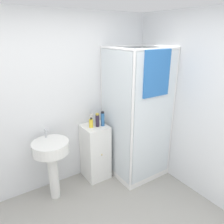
{
  "coord_description": "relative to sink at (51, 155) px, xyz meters",
  "views": [
    {
      "loc": [
        -0.8,
        -1.19,
        2.2
      ],
      "look_at": [
        0.75,
        1.17,
        1.17
      ],
      "focal_mm": 35.0,
      "sensor_mm": 36.0,
      "label": 1
    }
  ],
  "objects": [
    {
      "name": "vanity_cabinet",
      "position": [
        0.72,
        0.1,
        -0.23
      ],
      "size": [
        0.36,
        0.41,
        0.88
      ],
      "color": "white",
      "rests_on": "ground_plane"
    },
    {
      "name": "lotion_bottle_white",
      "position": [
        0.73,
        0.21,
        0.3
      ],
      "size": [
        0.06,
        0.06,
        0.19
      ],
      "color": "white",
      "rests_on": "vanity_cabinet"
    },
    {
      "name": "soap_dispenser",
      "position": [
        0.65,
        0.09,
        0.28
      ],
      "size": [
        0.06,
        0.06,
        0.16
      ],
      "color": "yellow",
      "rests_on": "vanity_cabinet"
    },
    {
      "name": "sink",
      "position": [
        0.0,
        0.0,
        0.0
      ],
      "size": [
        0.48,
        0.48,
        0.99
      ],
      "color": "white",
      "rests_on": "ground_plane"
    },
    {
      "name": "wall_back",
      "position": [
        0.09,
        0.33,
        0.58
      ],
      "size": [
        6.4,
        0.06,
        2.5
      ],
      "primitive_type": "cube",
      "color": "silver",
      "rests_on": "ground_plane"
    },
    {
      "name": "shampoo_bottle_blue",
      "position": [
        0.83,
        0.04,
        0.32
      ],
      "size": [
        0.05,
        0.05,
        0.22
      ],
      "color": "#2D66A3",
      "rests_on": "vanity_cabinet"
    },
    {
      "name": "shower_enclosure",
      "position": [
        1.3,
        -0.18,
        -0.05
      ],
      "size": [
        0.8,
        0.83,
        2.02
      ],
      "color": "white",
      "rests_on": "ground_plane"
    },
    {
      "name": "shampoo_bottle_tall_black",
      "position": [
        0.75,
        0.07,
        0.32
      ],
      "size": [
        0.06,
        0.06,
        0.21
      ],
      "color": "#281E33",
      "rests_on": "vanity_cabinet"
    }
  ]
}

